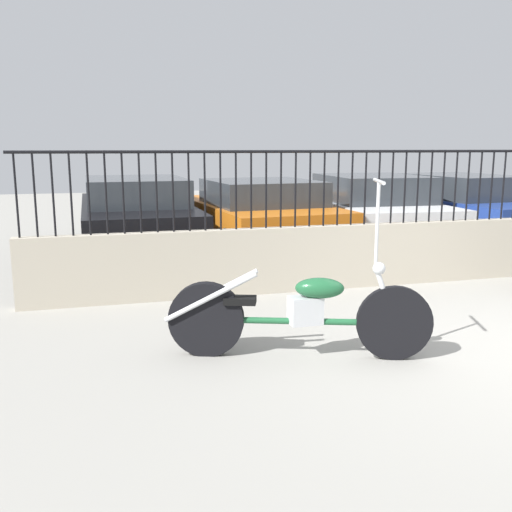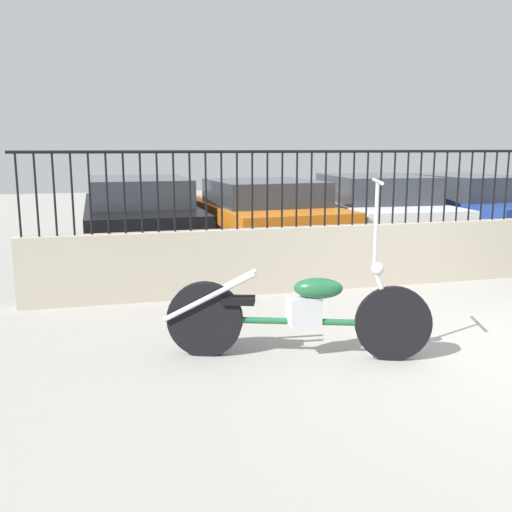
{
  "view_description": "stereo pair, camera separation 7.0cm",
  "coord_description": "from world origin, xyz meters",
  "px_view_note": "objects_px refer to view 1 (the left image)",
  "views": [
    {
      "loc": [
        -3.71,
        -4.06,
        1.82
      ],
      "look_at": [
        -2.16,
        1.58,
        0.7
      ],
      "focal_mm": 40.0,
      "sensor_mm": 36.0,
      "label": 1
    },
    {
      "loc": [
        -3.65,
        -4.08,
        1.82
      ],
      "look_at": [
        -2.16,
        1.58,
        0.7
      ],
      "focal_mm": 40.0,
      "sensor_mm": 36.0,
      "label": 2
    }
  ],
  "objects_px": {
    "car_white": "(368,210)",
    "car_blue": "(454,207)",
    "car_orange": "(259,216)",
    "car_black": "(136,215)",
    "motorcycle_green": "(286,312)"
  },
  "relations": [
    {
      "from": "motorcycle_green",
      "to": "car_blue",
      "type": "height_order",
      "value": "motorcycle_green"
    },
    {
      "from": "car_black",
      "to": "car_orange",
      "type": "bearing_deg",
      "value": -103.38
    },
    {
      "from": "motorcycle_green",
      "to": "car_blue",
      "type": "xyz_separation_m",
      "value": [
        5.24,
        5.23,
        0.26
      ]
    },
    {
      "from": "car_white",
      "to": "car_blue",
      "type": "xyz_separation_m",
      "value": [
        1.92,
        0.12,
        -0.01
      ]
    },
    {
      "from": "car_white",
      "to": "car_blue",
      "type": "relative_size",
      "value": 0.94
    },
    {
      "from": "motorcycle_green",
      "to": "car_black",
      "type": "distance_m",
      "value": 5.43
    },
    {
      "from": "car_black",
      "to": "car_orange",
      "type": "relative_size",
      "value": 1.14
    },
    {
      "from": "car_black",
      "to": "motorcycle_green",
      "type": "bearing_deg",
      "value": -171.15
    },
    {
      "from": "car_orange",
      "to": "car_blue",
      "type": "bearing_deg",
      "value": -89.37
    },
    {
      "from": "motorcycle_green",
      "to": "car_orange",
      "type": "bearing_deg",
      "value": 96.15
    },
    {
      "from": "car_blue",
      "to": "car_white",
      "type": "bearing_deg",
      "value": 89.41
    },
    {
      "from": "car_black",
      "to": "car_white",
      "type": "xyz_separation_m",
      "value": [
        4.24,
        -0.23,
        -0.01
      ]
    },
    {
      "from": "motorcycle_green",
      "to": "car_blue",
      "type": "relative_size",
      "value": 0.48
    },
    {
      "from": "car_orange",
      "to": "car_white",
      "type": "bearing_deg",
      "value": -88.27
    },
    {
      "from": "motorcycle_green",
      "to": "car_white",
      "type": "distance_m",
      "value": 6.1
    }
  ]
}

